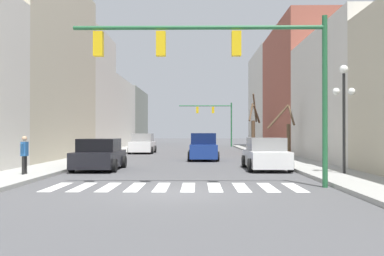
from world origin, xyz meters
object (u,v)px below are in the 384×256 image
at_px(car_parked_left_far, 99,155).
at_px(car_at_intersection, 203,148).
at_px(traffic_signal_near, 226,58).
at_px(car_parked_left_mid, 143,144).
at_px(street_lamp_right_corner, 344,97).
at_px(pedestrian_waiting_at_curb, 24,152).
at_px(traffic_signal_far, 216,115).
at_px(car_driving_away_lane, 266,155).
at_px(street_tree_left_mid, 287,131).
at_px(street_tree_right_mid, 254,126).

relative_size(car_parked_left_far, car_at_intersection, 1.01).
xyz_separation_m(traffic_signal_near, car_parked_left_mid, (-5.89, 24.42, -3.59)).
height_order(traffic_signal_near, street_lamp_right_corner, traffic_signal_near).
bearing_deg(pedestrian_waiting_at_curb, traffic_signal_far, 166.36).
bearing_deg(car_driving_away_lane, car_parked_left_mid, 25.75).
distance_m(car_at_intersection, car_parked_left_mid, 11.07).
bearing_deg(car_driving_away_lane, car_at_intersection, 22.12).
bearing_deg(traffic_signal_far, street_lamp_right_corner, -84.40).
xyz_separation_m(car_at_intersection, pedestrian_waiting_at_curb, (-7.46, -11.66, 0.24)).
bearing_deg(street_lamp_right_corner, car_driving_away_lane, 126.69).
bearing_deg(traffic_signal_far, street_tree_left_mid, -81.55).
height_order(traffic_signal_far, street_tree_right_mid, traffic_signal_far).
bearing_deg(car_driving_away_lane, street_tree_right_mid, -5.46).
height_order(traffic_signal_near, car_driving_away_lane, traffic_signal_near).
distance_m(car_driving_away_lane, street_tree_left_mid, 9.41).
height_order(car_parked_left_far, street_tree_left_mid, street_tree_left_mid).
bearing_deg(street_tree_left_mid, car_at_intersection, -166.50).
height_order(traffic_signal_far, pedestrian_waiting_at_curb, traffic_signal_far).
height_order(car_driving_away_lane, street_tree_right_mid, street_tree_right_mid).
relative_size(car_parked_left_far, pedestrian_waiting_at_curb, 2.79).
bearing_deg(car_parked_left_far, car_at_intersection, -33.94).
xyz_separation_m(car_parked_left_far, car_parked_left_mid, (-0.03, 17.52, 0.08)).
bearing_deg(street_tree_right_mid, car_parked_left_mid, -156.55).
xyz_separation_m(traffic_signal_far, street_tree_right_mid, (3.21, -13.91, -1.70)).
distance_m(traffic_signal_far, car_at_intersection, 28.42).
xyz_separation_m(car_driving_away_lane, street_tree_left_mid, (2.84, 8.89, 1.17)).
bearing_deg(street_tree_left_mid, traffic_signal_near, -108.08).
xyz_separation_m(car_parked_left_mid, street_tree_left_mid, (11.14, -8.33, 1.10)).
bearing_deg(car_parked_left_far, traffic_signal_far, -11.24).
bearing_deg(pedestrian_waiting_at_curb, street_lamp_right_corner, 91.92).
bearing_deg(traffic_signal_far, car_parked_left_mid, -111.27).
bearing_deg(traffic_signal_near, street_tree_right_mid, 81.17).
relative_size(street_lamp_right_corner, car_at_intersection, 1.05).
height_order(car_parked_left_mid, street_tree_right_mid, street_tree_right_mid).
distance_m(car_parked_left_far, car_parked_left_mid, 17.52).
bearing_deg(car_parked_left_far, car_driving_away_lane, -87.89).
relative_size(car_parked_left_far, street_tree_right_mid, 0.79).
bearing_deg(traffic_signal_near, car_at_intersection, 92.43).
height_order(car_at_intersection, car_driving_away_lane, car_at_intersection).
distance_m(traffic_signal_near, car_parked_left_far, 9.77).
relative_size(car_parked_left_mid, street_tree_left_mid, 1.24).
relative_size(traffic_signal_near, traffic_signal_far, 1.26).
height_order(car_at_intersection, street_tree_right_mid, street_tree_right_mid).
relative_size(traffic_signal_near, car_parked_left_mid, 1.89).
distance_m(car_at_intersection, street_tree_left_mid, 6.14).
xyz_separation_m(car_at_intersection, street_tree_left_mid, (5.88, 1.41, 1.08)).
bearing_deg(pedestrian_waiting_at_curb, car_at_intersection, 146.99).
bearing_deg(car_driving_away_lane, traffic_signal_far, 1.83).
relative_size(car_driving_away_lane, street_tree_left_mid, 1.25).
distance_m(street_lamp_right_corner, car_at_intersection, 12.77).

